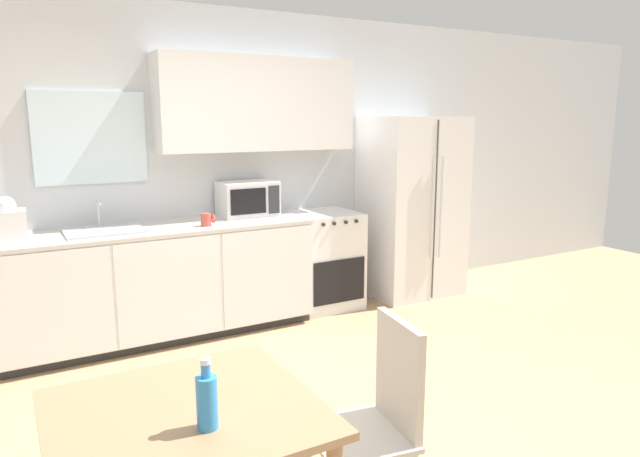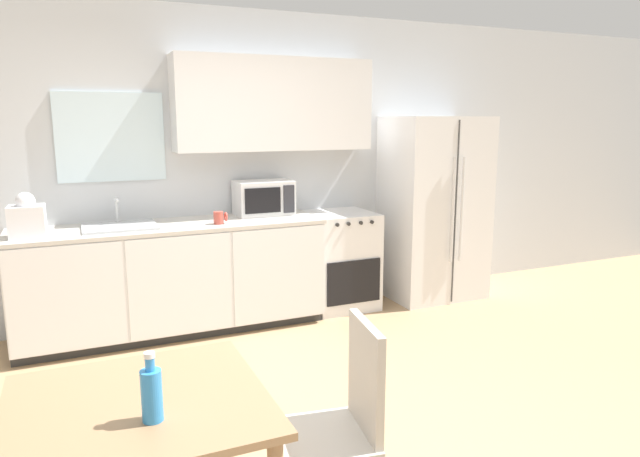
# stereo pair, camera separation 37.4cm
# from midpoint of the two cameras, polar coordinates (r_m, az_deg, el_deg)

# --- Properties ---
(ground_plane) EXTENTS (12.00, 12.00, 0.00)m
(ground_plane) POSITION_cam_midpoint_polar(r_m,az_deg,el_deg) (3.45, -1.25, -19.78)
(ground_plane) COLOR tan
(wall_back) EXTENTS (12.00, 0.38, 2.70)m
(wall_back) POSITION_cam_midpoint_polar(r_m,az_deg,el_deg) (5.08, -9.39, 7.31)
(wall_back) COLOR silver
(wall_back) RESTS_ON ground_plane
(kitchen_counter) EXTENTS (2.47, 0.68, 0.92)m
(kitchen_counter) POSITION_cam_midpoint_polar(r_m,az_deg,el_deg) (4.85, -12.25, -4.86)
(kitchen_counter) COLOR #333333
(kitchen_counter) RESTS_ON ground_plane
(oven_range) EXTENTS (0.61, 0.62, 0.90)m
(oven_range) POSITION_cam_midpoint_polar(r_m,az_deg,el_deg) (5.38, 3.96, -3.19)
(oven_range) COLOR white
(oven_range) RESTS_ON ground_plane
(refrigerator) EXTENTS (0.93, 0.73, 1.78)m
(refrigerator) POSITION_cam_midpoint_polar(r_m,az_deg,el_deg) (5.78, 13.14, 1.99)
(refrigerator) COLOR white
(refrigerator) RESTS_ON ground_plane
(kitchen_sink) EXTENTS (0.56, 0.45, 0.21)m
(kitchen_sink) POSITION_cam_midpoint_polar(r_m,az_deg,el_deg) (4.69, -17.30, 0.24)
(kitchen_sink) COLOR #B7BABC
(kitchen_sink) RESTS_ON kitchen_counter
(microwave) EXTENTS (0.50, 0.33, 0.30)m
(microwave) POSITION_cam_midpoint_polar(r_m,az_deg,el_deg) (5.08, -3.56, 3.07)
(microwave) COLOR silver
(microwave) RESTS_ON kitchen_counter
(coffee_mug) EXTENTS (0.11, 0.08, 0.10)m
(coffee_mug) POSITION_cam_midpoint_polar(r_m,az_deg,el_deg) (4.67, -7.79, 1.07)
(coffee_mug) COLOR #BF4C3F
(coffee_mug) RESTS_ON kitchen_counter
(grocery_bag_0) EXTENTS (0.25, 0.21, 0.33)m
(grocery_bag_0) POSITION_cam_midpoint_polar(r_m,az_deg,el_deg) (4.53, -25.22, 0.93)
(grocery_bag_0) COLOR white
(grocery_bag_0) RESTS_ON kitchen_counter
(dining_table) EXTENTS (0.92, 0.86, 0.75)m
(dining_table) POSITION_cam_midpoint_polar(r_m,az_deg,el_deg) (2.26, -12.91, -19.31)
(dining_table) COLOR #997551
(dining_table) RESTS_ON ground_plane
(dining_chair_side) EXTENTS (0.46, 0.46, 0.93)m
(dining_chair_side) POSITION_cam_midpoint_polar(r_m,az_deg,el_deg) (2.55, 7.07, -17.90)
(dining_chair_side) COLOR beige
(dining_chair_side) RESTS_ON ground_plane
(drink_bottle) EXTENTS (0.07, 0.07, 0.25)m
(drink_bottle) POSITION_cam_midpoint_polar(r_m,az_deg,el_deg) (2.03, -11.29, -15.96)
(drink_bottle) COLOR #338CD8
(drink_bottle) RESTS_ON dining_table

